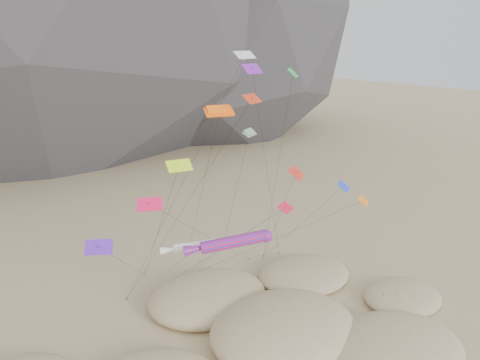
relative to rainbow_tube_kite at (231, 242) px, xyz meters
The scene contains 8 objects.
dunes 10.65m from the rainbow_tube_kite, 87.59° to the right, with size 50.41×37.33×4.45m.
dune_grass 11.16m from the rainbow_tube_kite, 67.47° to the right, with size 40.95×29.43×1.48m.
kite_stakes 17.80m from the rainbow_tube_kite, 72.68° to the left, with size 22.40×4.89×0.30m.
rainbow_tube_kite is the anchor object (origin of this frame).
white_tube_kite 3.39m from the rainbow_tube_kite, 136.16° to the left, with size 6.39×15.55×10.59m.
orange_parafoil 12.29m from the rainbow_tube_kite, 76.50° to the left, with size 6.40×17.80×23.15m.
multi_parafoil 13.01m from the rainbow_tube_kite, 45.00° to the left, with size 3.70×11.43×19.68m.
delta_kites 8.38m from the rainbow_tube_kite, 24.24° to the left, with size 30.35×20.47×27.86m.
Camera 1 is at (-23.76, -25.62, 29.01)m, focal length 35.00 mm.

